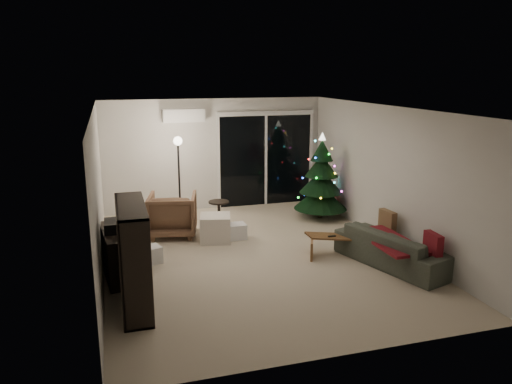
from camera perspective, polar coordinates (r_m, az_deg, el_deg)
room at (r=9.86m, az=0.02°, el=1.52°), size 6.50×7.51×2.60m
bookshelf at (r=6.82m, az=-15.30°, el=-7.26°), size 0.55×1.45×1.42m
media_cabinet at (r=7.96m, az=-15.36°, el=-6.82°), size 0.57×1.23×0.74m
stereo at (r=7.81m, az=-15.57°, el=-3.72°), size 0.38×0.45×0.16m
armchair at (r=9.70m, az=-9.51°, el=-2.56°), size 1.06×1.08×0.83m
ottoman at (r=9.32m, az=-4.67°, el=-4.14°), size 0.66×0.66×0.50m
cardboard_box_a at (r=8.46m, az=-12.18°, el=-7.07°), size 0.47×0.41×0.28m
cardboard_box_b at (r=9.45m, az=-2.45°, el=-4.51°), size 0.42×0.32×0.29m
side_table at (r=10.20m, az=-4.25°, el=-2.48°), size 0.51×0.51×0.52m
floor_lamp at (r=10.34m, az=-8.76°, el=1.13°), size 0.28×0.28×1.75m
sofa at (r=8.46m, az=15.50°, el=-6.15°), size 1.35×2.15×0.59m
sofa_throw at (r=8.37m, az=14.97°, el=-5.39°), size 0.63×1.44×0.05m
cushion_a at (r=9.04m, az=14.79°, el=-3.25°), size 0.15×0.39×0.39m
cushion_b at (r=8.02m, az=19.57°, el=-5.78°), size 0.14×0.39×0.39m
coffee_table at (r=8.74m, az=9.52°, el=-6.03°), size 1.15×0.78×0.34m
remote_a at (r=8.62m, az=8.67°, el=-5.01°), size 0.14×0.04×0.02m
remote_b at (r=8.77m, az=10.02°, el=-4.74°), size 0.13×0.08×0.02m
christmas_tree at (r=10.68m, az=7.47°, el=1.83°), size 1.15×1.15×1.84m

